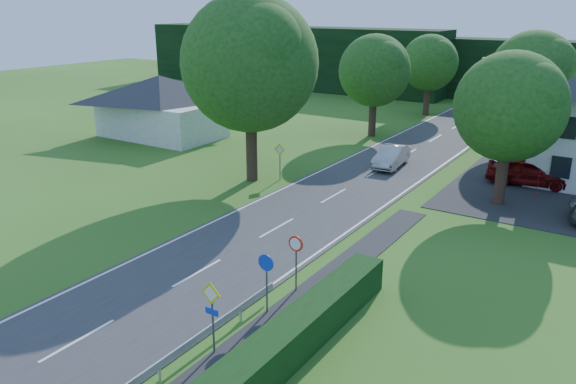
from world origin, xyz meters
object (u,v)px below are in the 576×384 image
Objects in this scene: parasol at (538,184)px; parked_car_red at (529,171)px; streetlight at (508,120)px; moving_car at (391,156)px; motorcycle at (395,161)px; parked_car_silver_a at (529,161)px.

parked_car_red is at bearing 110.86° from parasol.
streetlight reaches higher than moving_car.
moving_car is at bearing 169.62° from parasol.
motorcycle is at bearing 88.21° from parked_car_red.
streetlight is at bearing 178.75° from parasol.
streetlight is at bearing 147.35° from parked_car_silver_a.
streetlight is 4.51× the size of motorcycle.
parasol is (1.61, -5.79, 0.18)m from parked_car_silver_a.
moving_car is 0.87× the size of parked_car_red.
parked_car_silver_a reaches higher than motorcycle.
streetlight is 8.59m from motorcycle.
parked_car_silver_a is (8.27, 3.98, -0.00)m from moving_car.
streetlight is at bearing -26.84° from motorcycle.
motorcycle is 8.95m from parked_car_silver_a.
moving_car is 0.42m from motorcycle.
moving_car is 2.47× the size of motorcycle.
streetlight reaches higher than parked_car_red.
parasol is at bearing -15.46° from moving_car.
streetlight is 4.55m from parked_car_red.
moving_car is 1.00× the size of parked_car_silver_a.
streetlight is 6.85m from parked_car_silver_a.
parked_car_red is at bearing 0.30° from moving_car.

